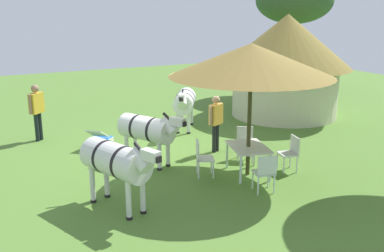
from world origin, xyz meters
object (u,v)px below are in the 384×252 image
object	(u,v)px
patio_dining_table	(248,150)
patio_chair_west_end	(265,171)
patio_chair_east_end	(245,141)
standing_watcher	(37,107)
guest_beside_umbrella	(216,118)
patio_chair_near_hut	(291,151)
thatched_hut	(286,61)
shade_umbrella	(251,60)
striped_lounge_chair	(100,138)
patio_chair_near_lawn	(202,156)
zebra_nearest_camera	(185,102)
zebra_toward_hut	(117,161)
zebra_by_umbrella	(148,130)
acacia_tree_right_background	(294,1)

from	to	relation	value
patio_dining_table	patio_chair_west_end	size ratio (longest dim) A/B	1.57
patio_chair_east_end	standing_watcher	world-z (taller)	standing_watcher
patio_dining_table	guest_beside_umbrella	distance (m)	1.98
patio_chair_near_hut	thatched_hut	bearing A→B (deg)	-23.74
shade_umbrella	striped_lounge_chair	world-z (taller)	shade_umbrella
thatched_hut	patio_chair_near_hut	size ratio (longest dim) A/B	5.34
thatched_hut	guest_beside_umbrella	world-z (taller)	thatched_hut
patio_dining_table	patio_chair_near_lawn	world-z (taller)	patio_chair_near_lawn
zebra_nearest_camera	patio_chair_near_lawn	bearing A→B (deg)	100.95
patio_chair_east_end	standing_watcher	distance (m)	6.49
guest_beside_umbrella	zebra_toward_hut	size ratio (longest dim) A/B	0.77
patio_chair_west_end	zebra_nearest_camera	distance (m)	5.69
standing_watcher	zebra_nearest_camera	xyz separation A→B (m)	(0.91, 4.62, -0.10)
patio_chair_west_end	striped_lounge_chair	xyz separation A→B (m)	(-5.05, -2.34, -0.27)
patio_chair_east_end	patio_chair_near_lawn	xyz separation A→B (m)	(0.56, -1.64, 0.00)
patio_chair_east_end	zebra_by_umbrella	xyz separation A→B (m)	(-0.83, -2.49, 0.43)
shade_umbrella	patio_dining_table	size ratio (longest dim) A/B	2.77
thatched_hut	zebra_by_umbrella	distance (m)	7.29
zebra_toward_hut	striped_lounge_chair	bearing A→B (deg)	-121.37
patio_dining_table	shade_umbrella	bearing A→B (deg)	90.00
shade_umbrella	patio_dining_table	bearing A→B (deg)	-90.00
zebra_toward_hut	patio_chair_east_end	bearing A→B (deg)	178.54
striped_lounge_chair	patio_chair_east_end	bearing A→B (deg)	-0.52
zebra_nearest_camera	acacia_tree_right_background	world-z (taller)	acacia_tree_right_background
standing_watcher	zebra_nearest_camera	distance (m)	4.71
patio_chair_west_end	acacia_tree_right_background	world-z (taller)	acacia_tree_right_background
patio_dining_table	patio_chair_west_end	xyz separation A→B (m)	(1.11, -0.29, -0.13)
patio_chair_near_hut	guest_beside_umbrella	world-z (taller)	guest_beside_umbrella
thatched_hut	guest_beside_umbrella	xyz separation A→B (m)	(2.65, -4.54, -1.10)
shade_umbrella	zebra_nearest_camera	distance (m)	4.91
patio_chair_near_hut	guest_beside_umbrella	xyz separation A→B (m)	(-2.20, -0.93, 0.46)
shade_umbrella	patio_chair_near_lawn	world-z (taller)	shade_umbrella
patio_chair_east_end	zebra_nearest_camera	bearing A→B (deg)	-58.51
zebra_by_umbrella	zebra_toward_hut	distance (m)	2.71
patio_chair_near_lawn	standing_watcher	xyz separation A→B (m)	(-4.98, -3.09, 0.54)
patio_chair_near_lawn	striped_lounge_chair	distance (m)	3.84
shade_umbrella	patio_chair_west_end	distance (m)	2.60
patio_chair_east_end	zebra_toward_hut	world-z (taller)	zebra_toward_hut
patio_dining_table	zebra_toward_hut	distance (m)	3.51
standing_watcher	patio_chair_near_lawn	bearing A→B (deg)	80.08
guest_beside_umbrella	zebra_nearest_camera	xyz separation A→B (m)	(-2.57, 0.27, -0.03)
acacia_tree_right_background	zebra_by_umbrella	bearing A→B (deg)	-57.68
guest_beside_umbrella	zebra_by_umbrella	bearing A→B (deg)	157.28
zebra_toward_hut	standing_watcher	bearing A→B (deg)	-103.74
patio_chair_west_end	thatched_hut	bearing A→B (deg)	63.31
zebra_toward_hut	acacia_tree_right_background	xyz separation A→B (m)	(-8.33, 11.20, 3.26)
patio_chair_east_end	patio_chair_west_end	xyz separation A→B (m)	(2.11, -0.86, 0.00)
standing_watcher	zebra_by_umbrella	xyz separation A→B (m)	(3.58, 2.24, -0.11)
shade_umbrella	guest_beside_umbrella	xyz separation A→B (m)	(-1.94, 0.19, -1.87)
striped_lounge_chair	zebra_toward_hut	distance (m)	4.48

